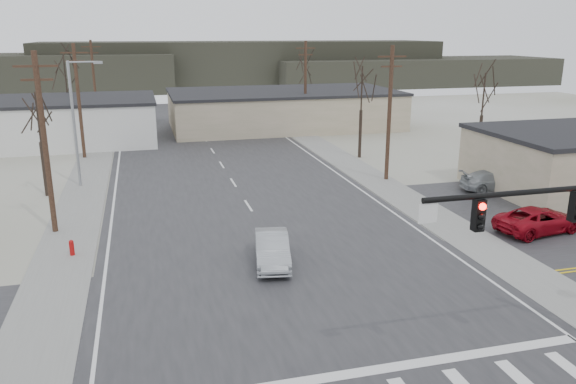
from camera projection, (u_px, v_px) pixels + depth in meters
name	position (u px, v px, depth m)	size (l,w,h in m)	color
ground	(312.00, 303.00, 23.44)	(140.00, 140.00, 0.00)	silver
main_road	(246.00, 202.00, 37.38)	(18.00, 110.00, 0.05)	#2A292C
cross_road	(312.00, 303.00, 23.44)	(90.00, 10.00, 0.04)	#2A292C
sidewalk_left	(84.00, 193.00, 39.43)	(3.00, 90.00, 0.06)	gray
sidewalk_right	(365.00, 174.00, 44.62)	(3.00, 90.00, 0.06)	gray
fire_hydrant	(72.00, 248.00, 28.26)	(0.24, 0.24, 0.87)	#A50C0C
building_left_far	(42.00, 122.00, 56.09)	(22.30, 12.30, 4.50)	silver
building_right_far	(283.00, 109.00, 66.20)	(26.30, 14.30, 4.30)	#B8A58D
upole_left_b	(45.00, 141.00, 30.34)	(2.20, 0.30, 10.00)	#463020
upole_left_c	(79.00, 100.00, 48.93)	(2.20, 0.30, 10.00)	#463020
upole_left_d	(94.00, 81.00, 67.52)	(2.20, 0.30, 10.00)	#463020
upole_right_a	(389.00, 112.00, 41.55)	(2.20, 0.30, 10.00)	#463020
upole_right_b	(305.00, 85.00, 62.00)	(2.20, 0.30, 10.00)	#463020
streetlight_main	(76.00, 117.00, 39.85)	(2.40, 0.25, 9.00)	gray
tree_left_near	(38.00, 120.00, 37.41)	(3.30, 3.30, 7.35)	#2E221C
tree_right_mid	(362.00, 91.00, 49.04)	(3.74, 3.74, 8.33)	#2E221C
tree_left_far	(65.00, 76.00, 61.04)	(3.96, 3.96, 8.82)	#2E221C
tree_right_far	(305.00, 74.00, 73.92)	(3.52, 3.52, 7.84)	#2E221C
tree_lot	(483.00, 97.00, 47.74)	(3.52, 3.52, 7.84)	#2E221C
hill_center	(244.00, 64.00, 115.11)	(80.00, 18.00, 9.00)	#333026
hill_right	(413.00, 72.00, 118.59)	(60.00, 18.00, 5.50)	#333026
sedan_crossing	(272.00, 249.00, 27.21)	(1.58, 4.54, 1.49)	#94989D
car_far_a	(226.00, 114.00, 71.41)	(2.09, 5.15, 1.49)	black
car_far_b	(149.00, 116.00, 70.61)	(1.52, 3.79, 1.29)	black
car_parked_red	(538.00, 220.00, 31.51)	(2.36, 5.12, 1.42)	maroon
car_parked_silver	(496.00, 181.00, 39.64)	(2.02, 4.97, 1.44)	#909699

